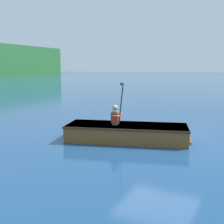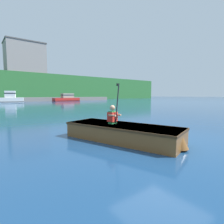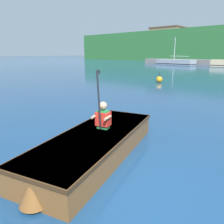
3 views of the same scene
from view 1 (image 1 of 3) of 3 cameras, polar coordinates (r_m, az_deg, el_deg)
name	(u,v)px [view 1 (image 1 of 3)]	position (r m, az deg, el deg)	size (l,w,h in m)	color
ground_plane	(159,135)	(9.31, 9.50, -4.63)	(300.00, 300.00, 0.00)	navy
rowboat_foreground	(128,132)	(8.46, 3.37, -4.01)	(2.29, 3.81, 0.48)	brown
person_paddler	(115,116)	(8.42, 0.70, -0.73)	(0.42, 0.41, 1.25)	#267F3F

